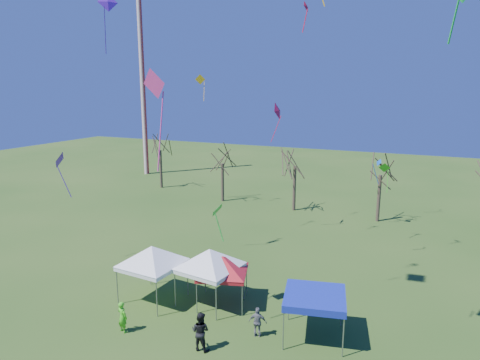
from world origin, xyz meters
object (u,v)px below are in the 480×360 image
object	(u,v)px
radio_mast	(143,87)
tree_0	(160,137)
tent_blue	(315,298)
tent_white_west	(152,250)
person_grey	(258,322)
person_green	(122,317)
tent_red	(222,259)
tree_2	(295,150)
person_dark	(200,331)
tree_3	(382,158)
tent_white_mid	(210,253)
tree_1	(222,150)

from	to	relation	value
radio_mast	tree_0	size ratio (longest dim) A/B	2.96
tree_0	tent_blue	bearing A→B (deg)	-43.46
tree_0	radio_mast	bearing A→B (deg)	137.23
tree_0	tent_white_west	distance (m)	30.09
person_grey	person_green	bearing A→B (deg)	8.16
tent_red	person_grey	bearing A→B (deg)	-36.49
radio_mast	tent_red	size ratio (longest dim) A/B	6.76
tree_2	person_green	size ratio (longest dim) A/B	4.85
tent_red	tent_white_west	bearing A→B (deg)	-162.66
tent_white_west	person_dark	size ratio (longest dim) A/B	2.28
tree_3	person_dark	bearing A→B (deg)	-102.07
tree_0	person_dark	bearing A→B (deg)	-52.59
radio_mast	tent_blue	world-z (taller)	radio_mast
tree_3	tent_white_west	distance (m)	24.14
tent_white_mid	tent_red	distance (m)	0.84
person_grey	person_dark	xyz separation A→B (m)	(-2.10, -2.18, 0.18)
tent_red	person_grey	world-z (taller)	tent_red
tent_red	tree_0	bearing A→B (deg)	130.91
person_green	tree_3	bearing A→B (deg)	-97.25
tree_0	tree_2	distance (m)	18.72
radio_mast	tree_0	distance (m)	11.45
tent_red	person_dark	size ratio (longest dim) A/B	1.90
tent_white_mid	tent_red	xyz separation A→B (m)	(0.72, 0.21, -0.37)
tree_0	person_grey	world-z (taller)	tree_0
tent_white_mid	person_green	distance (m)	5.81
radio_mast	tree_0	world-z (taller)	radio_mast
tree_1	tree_2	world-z (taller)	tree_2
person_dark	radio_mast	bearing A→B (deg)	-51.36
tent_red	tent_blue	world-z (taller)	tent_red
tree_0	person_dark	size ratio (longest dim) A/B	4.34
tree_1	person_grey	world-z (taller)	tree_1
tree_2	tree_3	size ratio (longest dim) A/B	1.03
tree_0	tent_white_mid	bearing A→B (deg)	-50.36
radio_mast	person_grey	distance (m)	46.39
tent_white_mid	person_dark	size ratio (longest dim) A/B	2.24
tent_white_mid	person_grey	xyz separation A→B (m)	(3.87, -2.12, -2.34)
radio_mast	person_grey	xyz separation A→B (m)	(30.82, -32.63, -11.71)
tree_1	person_green	world-z (taller)	tree_1
tree_2	tree_3	xyz separation A→B (m)	(8.40, -0.33, -0.21)
tree_3	person_grey	world-z (taller)	tree_3
tent_blue	person_dark	distance (m)	5.88
tree_3	person_dark	distance (m)	25.93
tree_2	person_dark	size ratio (longest dim) A/B	4.21
tent_white_west	person_green	xyz separation A→B (m)	(0.60, -3.57, -2.31)
tree_1	tent_blue	distance (m)	27.71
radio_mast	tree_2	bearing A→B (deg)	-20.57
radio_mast	tent_white_west	world-z (taller)	radio_mast
tree_2	tent_blue	world-z (taller)	tree_2
radio_mast	tree_1	distance (m)	20.72
tree_1	tent_blue	size ratio (longest dim) A/B	2.10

